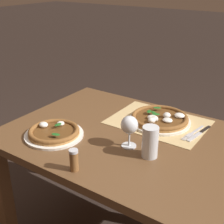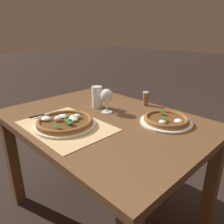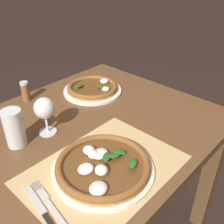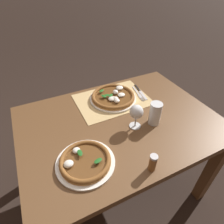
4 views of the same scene
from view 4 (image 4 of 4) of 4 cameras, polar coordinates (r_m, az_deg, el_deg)
name	(u,v)px [view 4 (image 4 of 4)]	position (r m, az deg, el deg)	size (l,w,h in m)	color
ground_plane	(118,183)	(1.76, 1.71, -20.89)	(24.00, 24.00, 0.00)	black
dining_table	(119,133)	(1.25, 2.26, -6.35)	(1.22, 0.89, 0.74)	brown
paper_placemat	(113,100)	(1.35, 0.16, 3.80)	(0.51, 0.37, 0.00)	tan
pizza_near	(113,97)	(1.34, 0.41, 4.67)	(0.33, 0.33, 0.05)	silver
pizza_far	(85,161)	(0.96, -8.23, -14.63)	(0.29, 0.29, 0.05)	silver
wine_glass	(136,113)	(1.08, 7.44, -0.23)	(0.08, 0.08, 0.16)	silver
pint_glass	(155,114)	(1.15, 12.97, -0.57)	(0.07, 0.07, 0.15)	silver
fork	(138,94)	(1.42, 7.98, 5.56)	(0.05, 0.20, 0.00)	#B7B7BC
knife	(141,92)	(1.44, 8.70, 6.04)	(0.05, 0.21, 0.01)	black
pepper_shaker	(153,163)	(0.93, 12.32, -14.84)	(0.04, 0.04, 0.10)	brown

